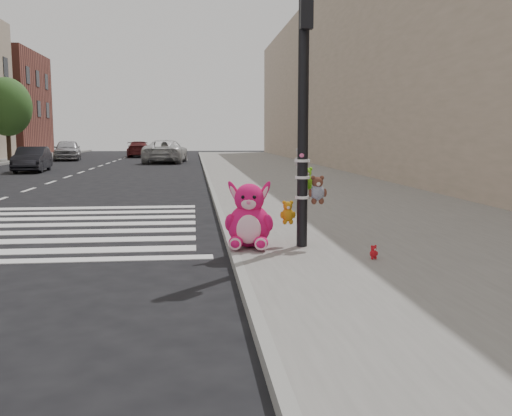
{
  "coord_description": "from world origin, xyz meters",
  "views": [
    {
      "loc": [
        0.98,
        -6.6,
        1.82
      ],
      "look_at": [
        1.89,
        1.69,
        0.75
      ],
      "focal_mm": 40.0,
      "sensor_mm": 36.0,
      "label": 1
    }
  ],
  "objects": [
    {
      "name": "car_white_near",
      "position": [
        -0.83,
        31.38,
        0.75
      ],
      "size": [
        2.89,
        5.57,
        1.5
      ],
      "primitive_type": "imported",
      "rotation": [
        0.0,
        0.0,
        3.06
      ],
      "color": "silver",
      "rests_on": "ground"
    },
    {
      "name": "bld_near",
      "position": [
        10.5,
        20.0,
        5.0
      ],
      "size": [
        5.0,
        60.0,
        10.0
      ],
      "primitive_type": "cube",
      "color": "#BAA28E",
      "rests_on": "ground"
    },
    {
      "name": "ground",
      "position": [
        0.0,
        0.0,
        0.0
      ],
      "size": [
        120.0,
        120.0,
        0.0
      ],
      "primitive_type": "plane",
      "color": "black",
      "rests_on": "ground"
    },
    {
      "name": "signal_pole",
      "position": [
        2.62,
        1.81,
        1.79
      ],
      "size": [
        0.69,
        0.49,
        4.0
      ],
      "color": "black",
      "rests_on": "sidewalk_near"
    },
    {
      "name": "red_teddy",
      "position": [
        3.4,
        0.79,
        0.24
      ],
      "size": [
        0.16,
        0.13,
        0.19
      ],
      "primitive_type": null,
      "rotation": [
        0.0,
        0.0,
        0.31
      ],
      "color": "red",
      "rests_on": "sidewalk_near"
    },
    {
      "name": "bld_far_e",
      "position": [
        -15.5,
        46.0,
        4.5
      ],
      "size": [
        6.0,
        10.0,
        9.0
      ],
      "primitive_type": "cube",
      "color": "brown",
      "rests_on": "ground"
    },
    {
      "name": "car_maroon_near",
      "position": [
        -3.5,
        41.61,
        0.65
      ],
      "size": [
        2.0,
        4.54,
        1.3
      ],
      "primitive_type": "imported",
      "rotation": [
        0.0,
        0.0,
        3.18
      ],
      "color": "#59191B",
      "rests_on": "ground"
    },
    {
      "name": "curb_edge",
      "position": [
        1.55,
        10.0,
        0.07
      ],
      "size": [
        0.12,
        80.0,
        0.15
      ],
      "primitive_type": "cube",
      "color": "gray",
      "rests_on": "ground"
    },
    {
      "name": "car_dark_far",
      "position": [
        -6.96,
        22.69,
        0.62
      ],
      "size": [
        1.58,
        3.85,
        1.24
      ],
      "primitive_type": "imported",
      "rotation": [
        0.0,
        0.0,
        0.07
      ],
      "color": "black",
      "rests_on": "ground"
    },
    {
      "name": "sidewalk_near",
      "position": [
        5.0,
        10.0,
        0.07
      ],
      "size": [
        7.0,
        80.0,
        0.14
      ],
      "primitive_type": "cube",
      "color": "slate",
      "rests_on": "ground"
    },
    {
      "name": "car_silver_deep",
      "position": [
        -8.04,
        35.83,
        0.75
      ],
      "size": [
        2.4,
        4.63,
        1.5
      ],
      "primitive_type": "imported",
      "rotation": [
        0.0,
        0.0,
        0.15
      ],
      "color": "#B7B6BB",
      "rests_on": "ground"
    },
    {
      "name": "pink_bunny",
      "position": [
        1.8,
        1.79,
        0.56
      ],
      "size": [
        0.73,
        0.82,
        1.02
      ],
      "rotation": [
        0.0,
        0.0,
        -0.15
      ],
      "color": "#E11362",
      "rests_on": "sidewalk_near"
    },
    {
      "name": "tree_far_c",
      "position": [
        -11.2,
        33.0,
        3.65
      ],
      "size": [
        3.2,
        3.2,
        5.44
      ],
      "color": "#382619",
      "rests_on": "sidewalk_far"
    }
  ]
}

